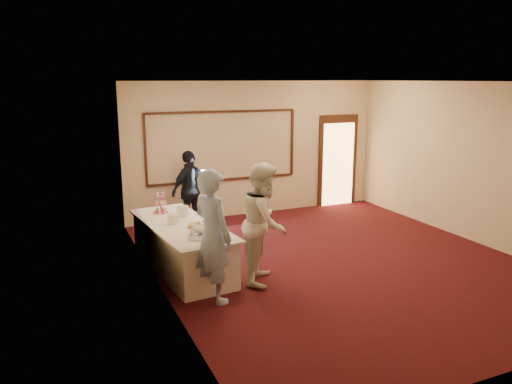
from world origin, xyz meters
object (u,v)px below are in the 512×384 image
at_px(guest, 190,190).
at_px(man, 213,236).
at_px(buffet_table, 182,247).
at_px(plate_stack_a, 173,219).
at_px(woman, 264,223).
at_px(cupcake_stand, 161,205).
at_px(tart, 195,226).
at_px(pavlova_tray, 204,230).
at_px(plate_stack_b, 183,211).

bearing_deg(guest, man, 52.38).
height_order(buffet_table, guest, guest).
distance_m(plate_stack_a, woman, 1.52).
distance_m(cupcake_stand, plate_stack_a, 0.76).
xyz_separation_m(tart, man, (-0.05, -1.01, 0.15)).
xyz_separation_m(buffet_table, cupcake_stand, (-0.14, 0.82, 0.52)).
distance_m(woman, guest, 3.08).
distance_m(pavlova_tray, plate_stack_a, 0.83).
bearing_deg(man, buffet_table, -14.33).
xyz_separation_m(plate_stack_b, woman, (0.90, -1.36, 0.06)).
height_order(plate_stack_a, woman, woman).
xyz_separation_m(cupcake_stand, guest, (0.91, 1.32, -0.09)).
distance_m(buffet_table, plate_stack_b, 0.66).
bearing_deg(man, cupcake_stand, -12.24).
distance_m(plate_stack_a, guest, 2.26).
height_order(buffet_table, tart, tart).
relative_size(plate_stack_a, plate_stack_b, 0.89).
height_order(cupcake_stand, tart, cupcake_stand).
bearing_deg(guest, plate_stack_a, 40.45).
height_order(cupcake_stand, man, man).
bearing_deg(tart, buffet_table, 117.59).
bearing_deg(plate_stack_b, guest, 69.86).
bearing_deg(guest, buffet_table, 43.68).
distance_m(plate_stack_a, plate_stack_b, 0.45).
bearing_deg(tart, plate_stack_a, 126.83).
bearing_deg(woman, man, 143.47).
bearing_deg(tart, cupcake_stand, 104.66).
height_order(plate_stack_b, guest, guest).
bearing_deg(plate_stack_a, pavlova_tray, -71.55).
bearing_deg(plate_stack_b, buffet_table, -108.17).
height_order(cupcake_stand, guest, guest).
xyz_separation_m(plate_stack_b, guest, (0.63, 1.71, -0.04)).
xyz_separation_m(plate_stack_a, man, (0.21, -1.36, 0.09)).
bearing_deg(plate_stack_a, man, -81.17).
relative_size(pavlova_tray, woman, 0.34).
distance_m(buffet_table, pavlova_tray, 0.87).
relative_size(plate_stack_b, man, 0.11).
bearing_deg(man, guest, -29.74).
height_order(tart, man, man).
bearing_deg(plate_stack_b, woman, -56.52).
bearing_deg(woman, plate_stack_b, 65.54).
height_order(buffet_table, man, man).
bearing_deg(cupcake_stand, pavlova_tray, -79.36).
xyz_separation_m(woman, guest, (-0.27, 3.07, -0.10)).
bearing_deg(tart, plate_stack_b, 90.43).
relative_size(tart, guest, 0.17).
xyz_separation_m(pavlova_tray, man, (-0.05, -0.57, 0.09)).
xyz_separation_m(man, woman, (0.95, 0.37, -0.02)).
bearing_deg(pavlova_tray, buffet_table, 101.71).
height_order(plate_stack_b, man, man).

